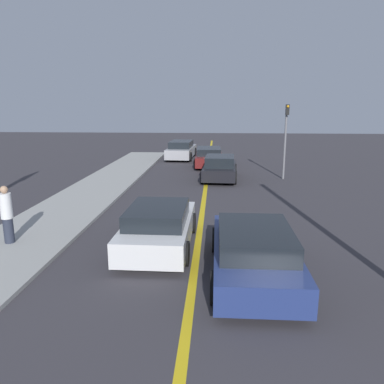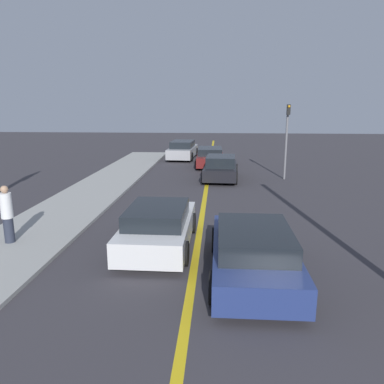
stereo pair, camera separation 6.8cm
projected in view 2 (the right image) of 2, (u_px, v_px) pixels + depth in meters
road_center_line at (202, 214)px, 14.26m from camera, size 0.20×60.00×0.01m
sidewalk_left at (67, 210)px, 14.53m from camera, size 2.96×35.84×0.11m
car_near_right_lane at (253, 252)px, 8.93m from camera, size 2.04×4.55×1.27m
car_ahead_center at (159, 227)px, 10.79m from camera, size 1.97×4.14×1.27m
car_far_distant at (221, 168)px, 20.60m from camera, size 2.00×3.98×1.34m
car_parked_left_lot at (210, 157)px, 25.26m from camera, size 1.97×4.64×1.26m
car_oncoming_far at (183, 150)px, 28.78m from camera, size 2.13×4.86×1.37m
pedestrian_far_standing at (7, 214)px, 10.83m from camera, size 0.33×0.33×1.70m
traffic_light at (287, 134)px, 20.32m from camera, size 0.18×0.40×4.07m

